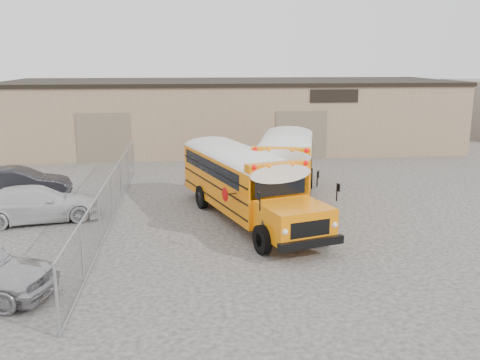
{
  "coord_description": "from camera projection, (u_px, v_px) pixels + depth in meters",
  "views": [
    {
      "loc": [
        -3.01,
        -17.35,
        6.22
      ],
      "look_at": [
        -1.04,
        2.6,
        1.6
      ],
      "focal_mm": 40.0,
      "sensor_mm": 36.0,
      "label": 1
    }
  ],
  "objects": [
    {
      "name": "ground",
      "position": [
        277.0,
        241.0,
        18.51
      ],
      "size": [
        120.0,
        120.0,
        0.0
      ],
      "primitive_type": "plane",
      "color": "#2F2E2B",
      "rests_on": "ground"
    },
    {
      "name": "warehouse",
      "position": [
        230.0,
        114.0,
        37.37
      ],
      "size": [
        30.2,
        10.2,
        4.67
      ],
      "color": "tan",
      "rests_on": "ground"
    },
    {
      "name": "chainlink_fence",
      "position": [
        111.0,
        198.0,
        20.65
      ],
      "size": [
        0.07,
        18.07,
        1.81
      ],
      "color": "#95989D",
      "rests_on": "ground"
    },
    {
      "name": "school_bus_left",
      "position": [
        197.0,
        155.0,
        25.99
      ],
      "size": [
        5.03,
        9.68,
        2.76
      ],
      "color": "orange",
      "rests_on": "ground"
    },
    {
      "name": "school_bus_right",
      "position": [
        291.0,
        142.0,
        29.46
      ],
      "size": [
        4.5,
        9.89,
        2.81
      ],
      "color": "#FF8C03",
      "rests_on": "ground"
    },
    {
      "name": "tarp_bundle",
      "position": [
        278.0,
        227.0,
        17.52
      ],
      "size": [
        1.26,
        1.2,
        1.54
      ],
      "color": "black",
      "rests_on": "ground"
    },
    {
      "name": "car_white",
      "position": [
        37.0,
        204.0,
        20.63
      ],
      "size": [
        5.08,
        3.03,
        1.38
      ],
      "primitive_type": "imported",
      "rotation": [
        0.0,
        0.0,
        1.82
      ],
      "color": "silver",
      "rests_on": "ground"
    },
    {
      "name": "car_dark",
      "position": [
        19.0,
        184.0,
        23.7
      ],
      "size": [
        4.52,
        1.92,
        1.45
      ],
      "primitive_type": "imported",
      "rotation": [
        0.0,
        0.0,
        1.66
      ],
      "color": "black",
      "rests_on": "ground"
    }
  ]
}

